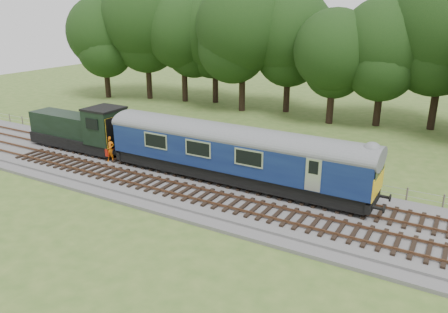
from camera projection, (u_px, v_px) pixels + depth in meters
The scene contains 9 objects.
ground at pixel (226, 195), 27.54m from camera, with size 120.00×120.00×0.00m, color #3F6224.
ballast at pixel (226, 193), 27.48m from camera, with size 70.00×7.00×0.35m, color #4C4C4F.
track_north at pixel (237, 182), 28.55m from camera, with size 67.20×2.40×0.21m.
track_south at pixel (213, 198), 26.09m from camera, with size 67.20×2.40×0.21m.
fence at pixel (257, 173), 31.22m from camera, with size 64.00×0.12×1.00m, color #6B6054, non-canonical shape.
tree_line at pixel (331, 121), 45.53m from camera, with size 70.00×8.00×18.00m, color black, non-canonical shape.
dmu_railcar at pixel (234, 149), 27.95m from camera, with size 18.05×2.86×3.88m.
shunter_loco at pixel (81, 130), 34.77m from camera, with size 8.92×2.60×3.38m.
worker at pixel (110, 149), 32.20m from camera, with size 0.71×0.47×1.95m, color orange.
Camera 1 is at (12.57, -21.90, 11.25)m, focal length 35.00 mm.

